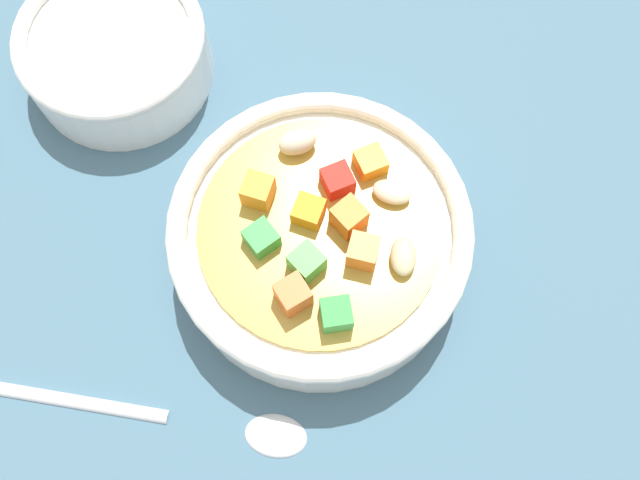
{
  "coord_description": "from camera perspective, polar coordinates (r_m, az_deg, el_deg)",
  "views": [
    {
      "loc": [
        9.3,
        11.14,
        43.6
      ],
      "look_at": [
        0.0,
        0.0,
        2.7
      ],
      "focal_mm": 38.53,
      "sensor_mm": 36.0,
      "label": 1
    }
  ],
  "objects": [
    {
      "name": "ground_plane",
      "position": [
        0.47,
        -0.0,
        -1.51
      ],
      "size": [
        140.0,
        140.0,
        2.0
      ],
      "primitive_type": "cube",
      "color": "#42667A"
    },
    {
      "name": "side_bowl_small",
      "position": [
        0.52,
        -16.6,
        14.72
      ],
      "size": [
        13.19,
        13.19,
        4.9
      ],
      "color": "white",
      "rests_on": "ground_plane"
    },
    {
      "name": "soup_bowl_main",
      "position": [
        0.43,
        0.01,
        0.13
      ],
      "size": [
        18.64,
        18.64,
        6.95
      ],
      "color": "white",
      "rests_on": "ground_plane"
    },
    {
      "name": "spoon",
      "position": [
        0.44,
        -12.3,
        -14.2
      ],
      "size": [
        15.34,
        17.36,
        0.98
      ],
      "rotation": [
        0.0,
        0.0,
        2.28
      ],
      "color": "silver",
      "rests_on": "ground_plane"
    }
  ]
}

